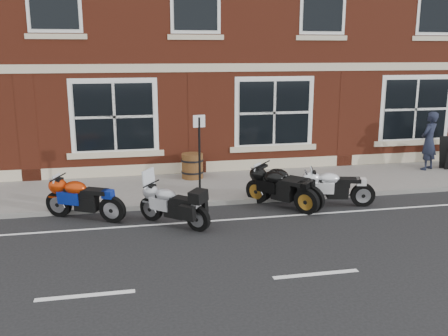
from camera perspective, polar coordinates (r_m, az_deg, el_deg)
The scene contains 11 objects.
ground at distance 11.91m, azimuth 5.07°, elevation -5.94°, with size 80.00×80.00×0.00m, color black.
sidewalk at distance 14.66m, azimuth 1.73°, elevation -1.95°, with size 30.00×3.00×0.12m, color slate.
kerb at distance 13.18m, azimuth 3.31°, elevation -3.72°, with size 30.00×0.16×0.12m, color slate.
moto_touring_silver at distance 11.44m, azimuth -5.91°, elevation -4.04°, with size 1.48×1.42×1.27m.
moto_sport_red at distance 12.22m, azimuth -15.73°, elevation -3.22°, with size 1.89×1.13×0.94m.
moto_sport_black at distance 12.69m, azimuth 6.49°, elevation -2.16°, with size 1.45×1.73×0.96m.
moto_sport_silver at distance 13.08m, azimuth 12.45°, elevation -2.06°, with size 1.99×0.59×0.90m.
moto_naked_black at distance 12.88m, azimuth 6.98°, elevation -1.90°, with size 1.51×1.74×0.97m.
pedestrian_left at distance 17.43m, azimuth 22.38°, elevation 2.88°, with size 0.69×0.45×1.89m, color black.
barrel_planter at distance 15.17m, azimuth -3.64°, elevation 0.25°, with size 0.68×0.68×0.75m.
parking_sign at distance 12.71m, azimuth -2.82°, elevation 1.88°, with size 0.31×0.07×2.22m.
Camera 1 is at (-3.28, -10.76, 3.90)m, focal length 40.00 mm.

